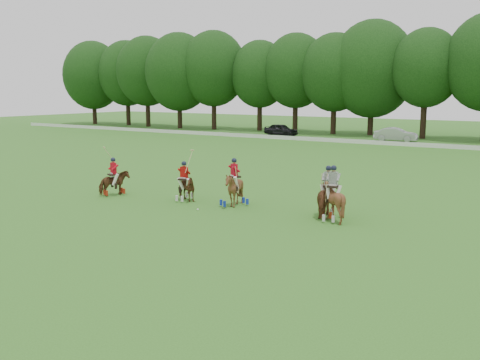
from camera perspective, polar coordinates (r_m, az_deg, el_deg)
The scene contains 11 objects.
ground at distance 24.17m, azimuth -9.83°, elevation -4.20°, with size 180.00×180.00×0.00m, color #346B1E.
tree_line at distance 67.20m, azimuth 19.51°, elevation 11.19°, with size 117.98×14.32×14.75m.
boundary_rail at distance 57.77m, azimuth 16.51°, elevation 3.74°, with size 120.00×0.10×0.44m, color white.
car_left at distance 68.01m, azimuth 4.40°, elevation 5.38°, with size 1.78×4.43×1.51m, color black.
car_mid at distance 62.47m, azimuth 16.28°, elevation 4.67°, with size 1.65×4.73×1.56m, color #ADADB3.
polo_red_a at distance 29.89m, azimuth -13.30°, elevation -0.23°, with size 1.29×1.76×2.63m.
polo_red_b at distance 27.82m, azimuth -5.96°, elevation -0.78°, with size 1.46×1.29×2.62m.
polo_red_c at distance 26.36m, azimuth -0.63°, elevation -0.96°, with size 1.98×2.04×2.41m.
polo_stripe_a at distance 24.53m, azimuth 9.34°, elevation -1.95°, with size 1.45×2.13×2.35m.
polo_stripe_b at distance 23.89m, azimuth 9.87°, elevation -2.15°, with size 1.63×1.78×2.45m.
polo_ball at distance 25.71m, azimuth -4.52°, elevation -3.15°, with size 0.09×0.09×0.09m, color white.
Camera 1 is at (15.93, -17.26, 5.70)m, focal length 40.00 mm.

